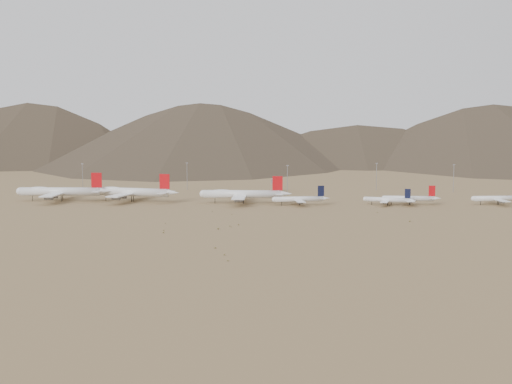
# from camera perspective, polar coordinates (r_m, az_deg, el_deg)

# --- Properties ---
(ground) EXTENTS (3000.00, 3000.00, 0.00)m
(ground) POSITION_cam_1_polar(r_m,az_deg,el_deg) (469.62, -2.51, -1.54)
(ground) COLOR #9C7851
(ground) RESTS_ON ground
(mountain_ridge) EXTENTS (4400.00, 1000.00, 300.00)m
(mountain_ridge) POSITION_cam_1_polar(r_m,az_deg,el_deg) (1366.38, 1.57, 9.82)
(mountain_ridge) COLOR brown
(mountain_ridge) RESTS_ON ground
(widebody_west) EXTENTS (77.91, 59.74, 23.13)m
(widebody_west) POSITION_cam_1_polar(r_m,az_deg,el_deg) (539.25, -16.98, 0.05)
(widebody_west) COLOR white
(widebody_west) RESTS_ON ground
(widebody_centre) EXTENTS (75.88, 59.58, 22.86)m
(widebody_centre) POSITION_cam_1_polar(r_m,az_deg,el_deg) (522.96, -11.04, 0.01)
(widebody_centre) COLOR white
(widebody_centre) RESTS_ON ground
(widebody_east) EXTENTS (72.83, 55.74, 21.62)m
(widebody_east) POSITION_cam_1_polar(r_m,az_deg,el_deg) (501.54, -1.23, -0.18)
(widebody_east) COLOR white
(widebody_east) RESTS_ON ground
(narrowbody_a) EXTENTS (44.89, 32.85, 14.96)m
(narrowbody_a) POSITION_cam_1_polar(r_m,az_deg,el_deg) (491.55, 3.95, -0.63)
(narrowbody_a) COLOR white
(narrowbody_a) RESTS_ON ground
(narrowbody_b) EXTENTS (39.17, 28.99, 13.26)m
(narrowbody_b) POSITION_cam_1_polar(r_m,az_deg,el_deg) (500.22, 11.69, -0.69)
(narrowbody_b) COLOR white
(narrowbody_b) RESTS_ON ground
(narrowbody_c) EXTENTS (45.39, 32.44, 14.97)m
(narrowbody_c) POSITION_cam_1_polar(r_m,az_deg,el_deg) (508.12, 13.56, -0.56)
(narrowbody_c) COLOR white
(narrowbody_c) RESTS_ON ground
(narrowbody_d) EXTENTS (45.69, 33.37, 15.20)m
(narrowbody_d) POSITION_cam_1_polar(r_m,az_deg,el_deg) (528.20, 20.77, -0.54)
(narrowbody_d) COLOR white
(narrowbody_d) RESTS_ON ground
(control_tower) EXTENTS (8.00, 8.00, 12.00)m
(control_tower) POSITION_cam_1_polar(r_m,az_deg,el_deg) (585.86, 1.67, 0.52)
(control_tower) COLOR gray
(control_tower) RESTS_ON ground
(mast_far_west) EXTENTS (2.00, 0.60, 25.70)m
(mast_far_west) POSITION_cam_1_polar(r_m,az_deg,el_deg) (613.20, -15.16, 1.40)
(mast_far_west) COLOR gray
(mast_far_west) RESTS_ON ground
(mast_west) EXTENTS (2.00, 0.60, 25.70)m
(mast_west) POSITION_cam_1_polar(r_m,az_deg,el_deg) (608.96, -6.15, 1.55)
(mast_west) COLOR gray
(mast_west) RESTS_ON ground
(mast_centre) EXTENTS (2.00, 0.60, 25.70)m
(mast_centre) POSITION_cam_1_polar(r_m,az_deg,el_deg) (568.76, 2.81, 1.25)
(mast_centre) COLOR gray
(mast_centre) RESTS_ON ground
(mast_east) EXTENTS (2.00, 0.60, 25.70)m
(mast_east) POSITION_cam_1_polar(r_m,az_deg,el_deg) (607.86, 10.66, 1.47)
(mast_east) COLOR gray
(mast_east) RESTS_ON ground
(mast_far_east) EXTENTS (2.00, 0.60, 25.70)m
(mast_far_east) POSITION_cam_1_polar(r_m,az_deg,el_deg) (608.64, 17.16, 1.30)
(mast_far_east) COLOR gray
(mast_far_east) RESTS_ON ground
(desert_scrub) EXTENTS (445.25, 164.92, 0.92)m
(desert_scrub) POSITION_cam_1_polar(r_m,az_deg,el_deg) (393.98, -10.39, -3.07)
(desert_scrub) COLOR brown
(desert_scrub) RESTS_ON ground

